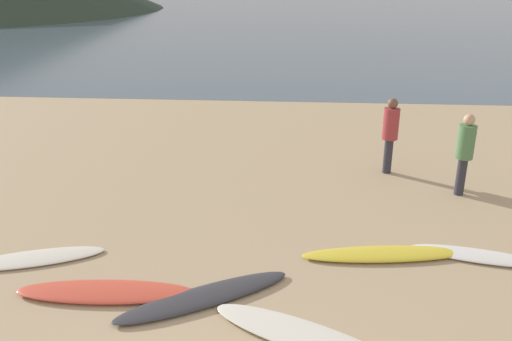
{
  "coord_description": "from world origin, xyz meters",
  "views": [
    {
      "loc": [
        0.86,
        -2.57,
        4.29
      ],
      "look_at": [
        0.16,
        6.95,
        0.6
      ],
      "focal_mm": 37.35,
      "sensor_mm": 36.0,
      "label": 1
    }
  ],
  "objects_px": {
    "person_1": "(465,148)",
    "surfboard_2": "(204,296)",
    "surfboard_5": "(478,256)",
    "surfboard_4": "(385,254)",
    "surfboard_1": "(106,292)",
    "surfboard_3": "(302,335)",
    "surfboard_0": "(32,259)",
    "person_0": "(390,130)"
  },
  "relations": [
    {
      "from": "person_0",
      "to": "person_1",
      "type": "distance_m",
      "value": 1.68
    },
    {
      "from": "surfboard_1",
      "to": "person_0",
      "type": "relative_size",
      "value": 1.5
    },
    {
      "from": "surfboard_2",
      "to": "surfboard_4",
      "type": "bearing_deg",
      "value": -4.61
    },
    {
      "from": "surfboard_3",
      "to": "person_0",
      "type": "distance_m",
      "value": 6.15
    },
    {
      "from": "person_0",
      "to": "surfboard_1",
      "type": "bearing_deg",
      "value": 30.37
    },
    {
      "from": "surfboard_1",
      "to": "surfboard_2",
      "type": "bearing_deg",
      "value": -3.21
    },
    {
      "from": "surfboard_1",
      "to": "surfboard_4",
      "type": "height_order",
      "value": "surfboard_1"
    },
    {
      "from": "surfboard_1",
      "to": "surfboard_4",
      "type": "distance_m",
      "value": 4.24
    },
    {
      "from": "surfboard_0",
      "to": "person_1",
      "type": "distance_m",
      "value": 8.02
    },
    {
      "from": "surfboard_5",
      "to": "person_1",
      "type": "height_order",
      "value": "person_1"
    },
    {
      "from": "surfboard_3",
      "to": "person_0",
      "type": "bearing_deg",
      "value": 96.25
    },
    {
      "from": "surfboard_2",
      "to": "person_1",
      "type": "relative_size",
      "value": 1.55
    },
    {
      "from": "person_0",
      "to": "surfboard_5",
      "type": "bearing_deg",
      "value": 86.19
    },
    {
      "from": "surfboard_4",
      "to": "person_1",
      "type": "distance_m",
      "value": 3.32
    },
    {
      "from": "surfboard_5",
      "to": "person_1",
      "type": "bearing_deg",
      "value": 93.99
    },
    {
      "from": "surfboard_2",
      "to": "surfboard_5",
      "type": "bearing_deg",
      "value": -12.65
    },
    {
      "from": "surfboard_1",
      "to": "surfboard_3",
      "type": "relative_size",
      "value": 1.02
    },
    {
      "from": "surfboard_3",
      "to": "surfboard_5",
      "type": "bearing_deg",
      "value": 62.13
    },
    {
      "from": "surfboard_3",
      "to": "surfboard_5",
      "type": "height_order",
      "value": "surfboard_3"
    },
    {
      "from": "surfboard_2",
      "to": "surfboard_4",
      "type": "xyz_separation_m",
      "value": [
        2.64,
        1.35,
        -0.0
      ]
    },
    {
      "from": "surfboard_2",
      "to": "surfboard_3",
      "type": "height_order",
      "value": "surfboard_2"
    },
    {
      "from": "surfboard_3",
      "to": "surfboard_4",
      "type": "height_order",
      "value": "surfboard_4"
    },
    {
      "from": "surfboard_1",
      "to": "surfboard_5",
      "type": "distance_m",
      "value": 5.66
    },
    {
      "from": "person_1",
      "to": "surfboard_2",
      "type": "bearing_deg",
      "value": 161.18
    },
    {
      "from": "surfboard_3",
      "to": "surfboard_5",
      "type": "relative_size",
      "value": 1.2
    },
    {
      "from": "surfboard_3",
      "to": "surfboard_0",
      "type": "bearing_deg",
      "value": -175.8
    },
    {
      "from": "surfboard_2",
      "to": "surfboard_5",
      "type": "distance_m",
      "value": 4.34
    },
    {
      "from": "surfboard_0",
      "to": "person_0",
      "type": "bearing_deg",
      "value": 15.52
    },
    {
      "from": "surfboard_3",
      "to": "surfboard_4",
      "type": "bearing_deg",
      "value": 82.19
    },
    {
      "from": "surfboard_0",
      "to": "surfboard_3",
      "type": "distance_m",
      "value": 4.45
    },
    {
      "from": "surfboard_0",
      "to": "surfboard_4",
      "type": "height_order",
      "value": "surfboard_4"
    },
    {
      "from": "surfboard_4",
      "to": "surfboard_3",
      "type": "bearing_deg",
      "value": -129.38
    },
    {
      "from": "surfboard_0",
      "to": "surfboard_2",
      "type": "relative_size",
      "value": 0.85
    },
    {
      "from": "surfboard_4",
      "to": "person_0",
      "type": "xyz_separation_m",
      "value": [
        0.6,
        3.7,
        0.94
      ]
    },
    {
      "from": "surfboard_1",
      "to": "surfboard_3",
      "type": "xyz_separation_m",
      "value": [
        2.71,
        -0.72,
        -0.01
      ]
    },
    {
      "from": "surfboard_5",
      "to": "surfboard_0",
      "type": "bearing_deg",
      "value": -162.37
    },
    {
      "from": "person_0",
      "to": "person_1",
      "type": "height_order",
      "value": "person_0"
    },
    {
      "from": "surfboard_5",
      "to": "person_0",
      "type": "bearing_deg",
      "value": 116.14
    },
    {
      "from": "surfboard_2",
      "to": "person_1",
      "type": "distance_m",
      "value": 6.05
    },
    {
      "from": "person_1",
      "to": "surfboard_3",
      "type": "bearing_deg",
      "value": 175.76
    },
    {
      "from": "surfboard_0",
      "to": "person_0",
      "type": "height_order",
      "value": "person_0"
    },
    {
      "from": "surfboard_2",
      "to": "person_1",
      "type": "bearing_deg",
      "value": 9.56
    }
  ]
}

